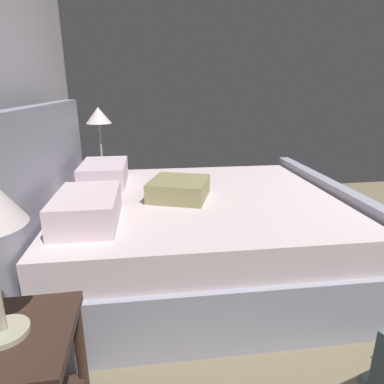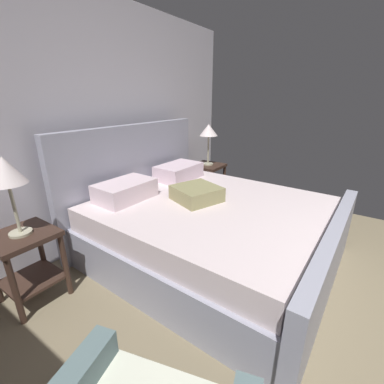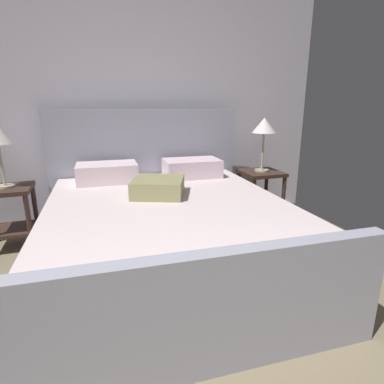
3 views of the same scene
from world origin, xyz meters
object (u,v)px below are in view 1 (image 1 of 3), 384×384
at_px(bed, 190,229).
at_px(nightstand_left, 15,379).
at_px(nightstand_right, 104,181).
at_px(table_lamp_right, 99,118).

bearing_deg(bed, nightstand_left, 147.45).
relative_size(bed, nightstand_left, 3.83).
distance_m(nightstand_right, nightstand_left, 2.64).
bearing_deg(table_lamp_right, nightstand_right, 135.00).
relative_size(nightstand_right, nightstand_left, 1.00).
xyz_separation_m(bed, nightstand_right, (1.32, 0.77, 0.05)).
bearing_deg(nightstand_left, bed, -32.55).
bearing_deg(nightstand_left, nightstand_right, -1.64).
distance_m(bed, nightstand_right, 1.52).
distance_m(table_lamp_right, nightstand_left, 2.72).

